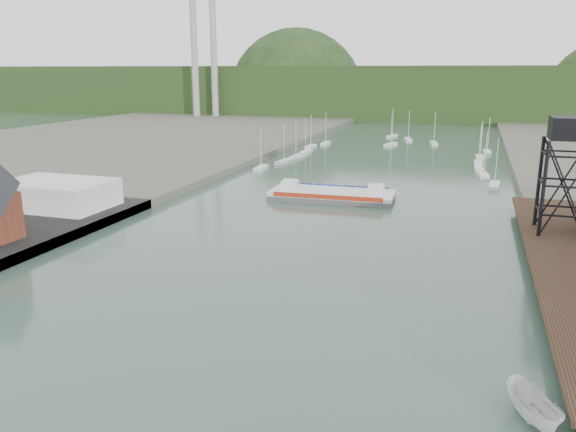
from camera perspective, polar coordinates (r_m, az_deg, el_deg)
The scene contains 7 objects.
white_shed at distance 103.02m, azimuth -22.44°, elevation 2.09°, with size 18.00×12.00×4.50m, color silver.
lift_tower at distance 85.42m, azimuth 26.83°, elevation 7.28°, with size 6.50×6.50×16.00m.
marina_sailboats at distance 167.74m, azimuth 10.45°, elevation 6.22°, with size 57.71×92.65×0.90m.
smokestacks at distance 288.73m, azimuth -8.50°, elevation 15.65°, with size 11.20×8.20×60.00m.
distant_hills at distance 328.75m, azimuth 13.91°, elevation 11.83°, with size 500.00×120.00×80.00m.
chain_ferry at distance 108.44m, azimuth 4.49°, elevation 2.19°, with size 23.84×10.50×3.38m.
motorboat at distance 45.17m, azimuth 23.71°, elevation -17.48°, with size 2.36×6.26×2.42m, color silver.
Camera 1 is at (22.42, -26.04, 24.33)m, focal length 35.00 mm.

